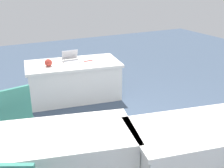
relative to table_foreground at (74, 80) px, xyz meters
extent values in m
plane|color=#3D4C60|center=(0.04, 1.88, -0.36)|extent=(14.40, 14.40, 0.00)
cube|color=silver|center=(0.00, 0.00, 0.33)|extent=(1.89, 1.15, 0.05)
cube|color=silver|center=(0.00, 0.00, -0.03)|extent=(1.81, 1.10, 0.67)
cube|color=silver|center=(1.01, 2.31, 0.33)|extent=(1.89, 1.20, 0.05)
cube|color=silver|center=(1.01, 2.31, -0.03)|extent=(1.81, 1.15, 0.67)
cube|color=silver|center=(-0.45, 2.86, 0.33)|extent=(1.62, 1.09, 0.05)
cube|color=silver|center=(-0.45, 2.86, -0.03)|extent=(1.55, 1.05, 0.67)
cylinder|color=#9E9993|center=(1.15, 1.03, -0.14)|extent=(0.03, 0.03, 0.45)
cylinder|color=#9E9993|center=(1.45, 1.47, -0.14)|extent=(0.03, 0.03, 0.45)
cylinder|color=#9E9993|center=(1.08, 1.40, -0.14)|extent=(0.03, 0.03, 0.45)
cube|color=#387F70|center=(1.30, 1.25, 0.11)|extent=(0.51, 0.51, 0.06)
cube|color=#387F70|center=(1.26, 1.45, 0.37)|extent=(0.42, 0.11, 0.45)
cube|color=silver|center=(0.00, -0.05, 0.37)|extent=(0.32, 0.22, 0.02)
cube|color=#B7B7BC|center=(-0.01, -0.19, 0.47)|extent=(0.31, 0.08, 0.19)
sphere|color=#B2382D|center=(0.47, 0.02, 0.43)|extent=(0.14, 0.14, 0.14)
cube|color=red|center=(-0.30, 0.03, 0.36)|extent=(0.18, 0.04, 0.01)
camera|label=1|loc=(1.52, 4.73, 1.86)|focal=42.93mm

